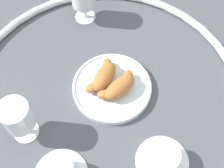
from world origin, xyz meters
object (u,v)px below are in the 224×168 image
Objects in this scene: croissant_small at (103,76)px; coffee_cup_far at (163,159)px; juice_glass_left at (17,117)px; pastry_plate at (112,87)px; croissant_large at (119,87)px.

croissant_small is 0.28m from coffee_cup_far.
coffee_cup_far is at bearing -83.89° from juice_glass_left.
croissant_small is at bearing 71.40° from pastry_plate.
pastry_plate is 1.62× the size of juice_glass_left.
croissant_small is 0.26m from juice_glass_left.
juice_glass_left reaches higher than coffee_cup_far.
coffee_cup_far is (-0.15, -0.17, -0.01)m from croissant_large.
croissant_large is at bearing -108.48° from pastry_plate.
juice_glass_left is (-0.04, 0.36, 0.07)m from coffee_cup_far.
croissant_large is at bearing 47.79° from coffee_cup_far.
coffee_cup_far is at bearing -129.94° from pastry_plate.
croissant_large is at bearing -45.90° from juice_glass_left.
croissant_large reaches higher than coffee_cup_far.
pastry_plate is 1.67× the size of croissant_small.
croissant_small is (0.01, 0.03, 0.03)m from pastry_plate.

